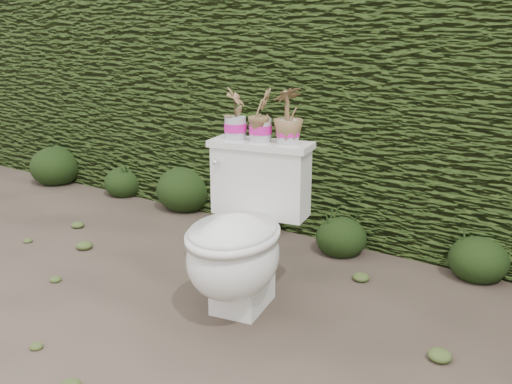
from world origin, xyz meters
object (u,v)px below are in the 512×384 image
Objects in this scene: toilet at (241,239)px; potted_plant_center at (261,116)px; potted_plant_right at (288,117)px; potted_plant_left at (235,115)px.

potted_plant_center is at bearing 90.37° from toilet.
toilet is 0.61m from potted_plant_right.
potted_plant_left reaches higher than toilet.
toilet is 3.25× the size of potted_plant_left.
potted_plant_right is at bearing 59.90° from toilet.
potted_plant_center is at bearing -61.31° from potted_plant_right.
potted_plant_right reaches higher than toilet.
toilet is 0.59m from potted_plant_center.
toilet is at bearing -174.64° from potted_plant_center.
toilet is at bearing -1.41° from potted_plant_right.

